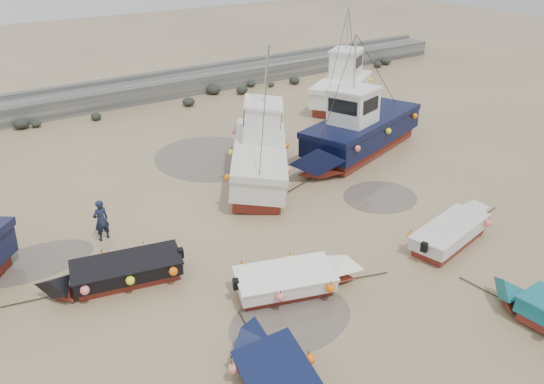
{
  "coord_description": "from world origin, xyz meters",
  "views": [
    {
      "loc": [
        -9.2,
        -12.53,
        10.95
      ],
      "look_at": [
        1.18,
        3.07,
        1.4
      ],
      "focal_mm": 35.0,
      "sensor_mm": 36.0,
      "label": 1
    }
  ],
  "objects": [
    {
      "name": "cabin_boat_1",
      "position": [
        3.01,
        7.15,
        1.34
      ],
      "size": [
        6.5,
        9.1,
        6.22
      ],
      "rotation": [
        0.0,
        0.0,
        -0.58
      ],
      "color": "maroon",
      "rests_on": "ground"
    },
    {
      "name": "seawall",
      "position": [
        0.05,
        21.99,
        0.63
      ],
      "size": [
        60.0,
        4.92,
        1.5
      ],
      "color": "slate",
      "rests_on": "ground"
    },
    {
      "name": "person",
      "position": [
        -4.95,
        5.62,
        0.0
      ],
      "size": [
        0.69,
        0.53,
        1.69
      ],
      "primitive_type": "imported",
      "rotation": [
        0.0,
        0.0,
        3.37
      ],
      "color": "#171E33",
      "rests_on": "ground"
    },
    {
      "name": "puddle_a",
      "position": [
        -1.62,
        -2.19,
        0.0
      ],
      "size": [
        4.09,
        4.09,
        0.01
      ],
      "primitive_type": "cylinder",
      "color": "brown",
      "rests_on": "ground"
    },
    {
      "name": "puddle_d",
      "position": [
        2.2,
        10.48,
        0.0
      ],
      "size": [
        5.67,
        5.67,
        0.01
      ],
      "primitive_type": "cylinder",
      "color": "brown",
      "rests_on": "ground"
    },
    {
      "name": "cabin_boat_3",
      "position": [
        13.89,
        13.51,
        1.38
      ],
      "size": [
        8.23,
        5.91,
        6.22
      ],
      "rotation": [
        0.0,
        0.0,
        -1.0
      ],
      "color": "maroon",
      "rests_on": "ground"
    },
    {
      "name": "puddle_b",
      "position": [
        6.47,
        2.29,
        0.0
      ],
      "size": [
        3.41,
        3.41,
        0.01
      ],
      "primitive_type": "cylinder",
      "color": "brown",
      "rests_on": "ground"
    },
    {
      "name": "ground",
      "position": [
        0.0,
        0.0,
        0.0
      ],
      "size": [
        120.0,
        120.0,
        0.0
      ],
      "primitive_type": "plane",
      "color": "tan",
      "rests_on": "ground"
    },
    {
      "name": "cabin_boat_2",
      "position": [
        8.84,
        6.6,
        1.31
      ],
      "size": [
        10.87,
        5.32,
        6.22
      ],
      "rotation": [
        0.0,
        0.0,
        1.87
      ],
      "color": "maroon",
      "rests_on": "ground"
    },
    {
      "name": "dinghy_5",
      "position": [
        -0.67,
        -1.08,
        0.56
      ],
      "size": [
        5.36,
        2.71,
        1.43
      ],
      "rotation": [
        0.0,
        0.0,
        -1.88
      ],
      "color": "maroon",
      "rests_on": "ground"
    },
    {
      "name": "dinghy_4",
      "position": [
        -5.46,
        2.57,
        0.55
      ],
      "size": [
        5.84,
        2.46,
        1.43
      ],
      "rotation": [
        0.0,
        0.0,
        1.35
      ],
      "color": "maroon",
      "rests_on": "ground"
    },
    {
      "name": "dinghy_3",
      "position": [
        6.23,
        -1.96,
        0.55
      ],
      "size": [
        5.9,
        2.24,
        1.43
      ],
      "rotation": [
        0.0,
        0.0,
        -1.37
      ],
      "color": "maroon",
      "rests_on": "ground"
    },
    {
      "name": "puddle_c",
      "position": [
        -7.6,
        5.46,
        0.0
      ],
      "size": [
        4.33,
        4.33,
        0.01
      ],
      "primitive_type": "cylinder",
      "color": "brown",
      "rests_on": "ground"
    }
  ]
}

